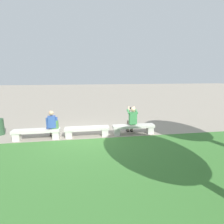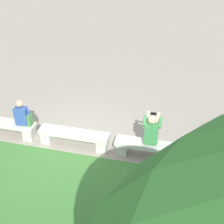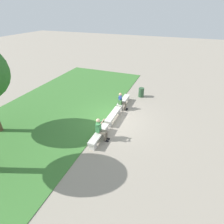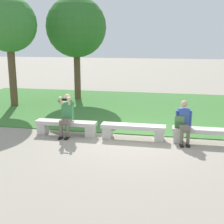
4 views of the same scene
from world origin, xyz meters
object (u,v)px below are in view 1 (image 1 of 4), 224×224
(bench_near, at_px, (87,130))
(backpack, at_px, (55,125))
(person_photographer, at_px, (132,119))
(bench_mid, at_px, (37,133))
(person_distant, at_px, (52,123))
(bench_main, at_px, (134,128))

(bench_near, relative_size, backpack, 4.61)
(person_photographer, xyz_separation_m, backpack, (3.49, 0.06, -0.11))
(bench_mid, bearing_deg, backpack, -178.76)
(person_distant, xyz_separation_m, backpack, (-0.13, 0.05, -0.05))
(bench_mid, distance_m, person_photographer, 4.30)
(person_distant, bearing_deg, backpack, 158.82)
(person_photographer, distance_m, person_distant, 3.61)
(bench_mid, distance_m, person_distant, 0.76)
(bench_main, relative_size, bench_near, 1.00)
(person_photographer, height_order, backpack, person_photographer)
(bench_near, relative_size, bench_mid, 1.00)
(bench_near, distance_m, bench_mid, 2.17)
(bench_main, xyz_separation_m, bench_mid, (4.34, 0.00, 0.00))
(backpack, bearing_deg, bench_main, 179.72)
(bench_mid, relative_size, person_photographer, 1.49)
(person_photographer, distance_m, backpack, 3.49)
(bench_near, bearing_deg, backpack, -0.71)
(bench_main, height_order, bench_near, same)
(person_photographer, bearing_deg, bench_main, 128.39)
(bench_near, height_order, bench_mid, same)
(bench_mid, xyz_separation_m, person_photographer, (-4.27, -0.08, 0.44))
(bench_main, distance_m, person_distant, 3.69)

